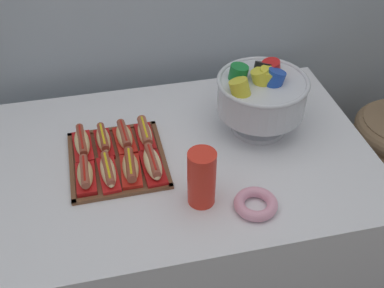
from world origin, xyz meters
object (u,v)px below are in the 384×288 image
Objects in this scene: hot_dog_7 at (145,134)px; cup_stack at (202,178)px; hot_dog_4 at (82,143)px; hot_dog_6 at (124,137)px; punch_bowl at (261,94)px; hot_dog_1 at (108,172)px; hot_dog_0 at (85,175)px; hot_dog_2 at (131,168)px; hot_dog_3 at (153,164)px; donut at (256,204)px; buffet_table at (178,222)px; hot_dog_5 at (103,140)px; serving_tray at (117,160)px.

hot_dog_7 is 0.36m from cup_stack.
hot_dog_6 is (0.15, 0.00, 0.00)m from hot_dog_4.
punch_bowl is (0.50, -0.01, 0.12)m from hot_dog_6.
hot_dog_6 is 0.99× the size of hot_dog_7.
cup_stack is (0.28, -0.16, 0.07)m from hot_dog_1.
hot_dog_4 is 1.06× the size of hot_dog_7.
punch_bowl is at bearing 13.46° from hot_dog_0.
hot_dog_7 is (0.22, 0.17, 0.00)m from hot_dog_0.
hot_dog_0 is 0.94× the size of hot_dog_7.
hot_dog_1 is at bearing -179.40° from hot_dog_2.
cup_stack reaches higher than hot_dog_3.
donut is (0.37, -0.40, -0.02)m from hot_dog_6.
donut is (0.20, -0.30, 0.38)m from buffet_table.
hot_dog_7 is (-0.09, 0.10, 0.40)m from buffet_table.
hot_dog_2 is at bearing -64.96° from hot_dog_5.
serving_tray is 0.09m from hot_dog_1.
serving_tray is 2.25× the size of hot_dog_2.
cup_stack is at bearing -80.88° from buffet_table.
hot_dog_3 is at bearing -89.40° from hot_dog_7.
punch_bowl is (0.50, 0.15, 0.12)m from hot_dog_2.
hot_dog_5 is at bearing 137.89° from donut.
hot_dog_4 is 0.65m from donut.
hot_dog_6 is at bearing 132.49° from donut.
punch_bowl is at bearing 15.06° from hot_dog_1.
serving_tray reaches higher than buffet_table.
buffet_table is 0.52m from cup_stack.
hot_dog_2 is at bearing -89.40° from hot_dog_6.
hot_dog_5 is at bearing 0.60° from hot_dog_4.
hot_dog_1 reaches higher than donut.
punch_bowl is (0.65, -0.01, 0.12)m from hot_dog_4.
hot_dog_2 is at bearing 0.60° from hot_dog_0.
hot_dog_1 is 0.50m from donut.
cup_stack is (0.28, -0.33, 0.06)m from hot_dog_5.
hot_dog_1 is (-0.24, -0.07, 0.39)m from buffet_table.
hot_dog_0 is at bearing -113.85° from hot_dog_5.
punch_bowl reaches higher than hot_dog_5.
serving_tray is 2.12× the size of hot_dog_4.
hot_dog_4 is 1.23× the size of donut.
hot_dog_3 is at bearing 127.82° from cup_stack.
serving_tray is 0.51m from donut.
hot_dog_0 reaches higher than buffet_table.
hot_dog_1 reaches higher than buffet_table.
hot_dog_7 is 1.16× the size of donut.
hot_dog_7 reaches higher than serving_tray.
hot_dog_3 and hot_dog_6 have the same top height.
donut is (0.29, -0.23, -0.02)m from hot_dog_3.
hot_dog_5 reaches higher than donut.
donut is at bearing -32.73° from hot_dog_2.
hot_dog_2 reaches higher than buffet_table.
serving_tray is 2.05× the size of hot_dog_1.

